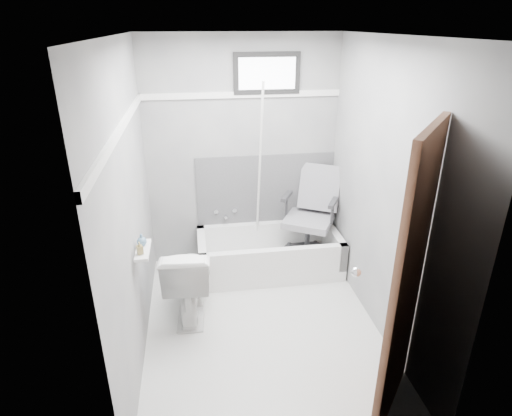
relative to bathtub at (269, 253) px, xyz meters
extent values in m
plane|color=silver|center=(-0.23, -0.93, -0.21)|extent=(2.60, 2.60, 0.00)
plane|color=silver|center=(-0.23, -0.93, 2.19)|extent=(2.60, 2.60, 0.00)
cube|color=slate|center=(-0.23, 0.37, 0.99)|extent=(2.00, 0.02, 2.40)
cube|color=slate|center=(-0.23, -2.23, 0.99)|extent=(2.00, 0.02, 2.40)
cube|color=slate|center=(-1.23, -0.93, 0.99)|extent=(0.02, 2.60, 2.40)
cube|color=slate|center=(0.77, -0.93, 0.99)|extent=(0.02, 2.60, 2.40)
imported|color=white|center=(-0.85, -0.63, 0.15)|extent=(0.46, 0.77, 0.73)
cube|color=#4C4C4F|center=(0.02, 0.36, 0.59)|extent=(1.50, 0.02, 0.78)
cube|color=white|center=(-0.23, 0.36, 1.61)|extent=(2.00, 0.02, 0.06)
cube|color=white|center=(-1.22, -0.93, 1.61)|extent=(0.02, 2.60, 0.06)
cylinder|color=silver|center=(-0.09, 0.13, 0.84)|extent=(0.02, 0.43, 1.91)
cube|color=silver|center=(-1.16, -1.01, 0.69)|extent=(0.10, 0.32, 0.02)
imported|color=olive|center=(-1.17, -1.09, 0.76)|extent=(0.06, 0.06, 0.09)
imported|color=slate|center=(-1.17, -0.95, 0.75)|extent=(0.10, 0.10, 0.10)
camera|label=1|loc=(-0.74, -3.94, 2.27)|focal=30.00mm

